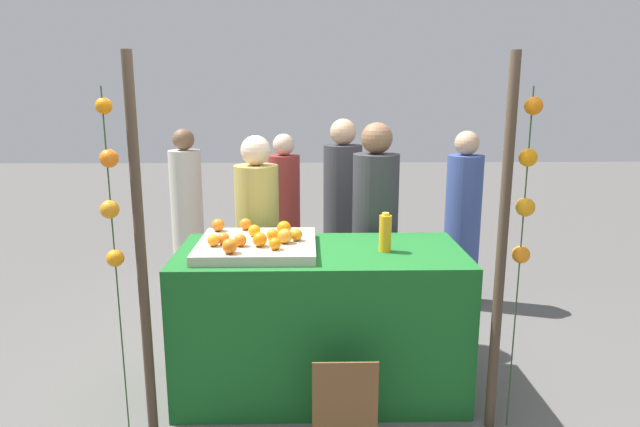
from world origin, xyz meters
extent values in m
plane|color=#565451|center=(0.00, 0.00, 0.00)|extent=(24.00, 24.00, 0.00)
cube|color=#196023|center=(0.00, 0.00, 0.47)|extent=(1.79, 0.84, 0.94)
cube|color=#B2AD99|center=(-0.40, 0.00, 0.97)|extent=(0.73, 0.70, 0.06)
sphere|color=orange|center=(-0.37, -0.13, 1.04)|extent=(0.09, 0.09, 0.09)
sphere|color=orange|center=(-0.68, 0.26, 1.04)|extent=(0.08, 0.08, 0.08)
sphere|color=orange|center=(-0.27, -0.20, 1.04)|extent=(0.07, 0.07, 0.07)
sphere|color=orange|center=(-0.50, 0.29, 1.04)|extent=(0.08, 0.08, 0.08)
sphere|color=orange|center=(-0.48, -0.12, 1.04)|extent=(0.08, 0.08, 0.08)
sphere|color=orange|center=(-0.30, 0.00, 1.04)|extent=(0.08, 0.08, 0.08)
sphere|color=orange|center=(-0.22, -0.06, 1.05)|extent=(0.09, 0.09, 0.09)
sphere|color=orange|center=(-0.42, 0.11, 1.04)|extent=(0.08, 0.08, 0.08)
sphere|color=orange|center=(-0.53, -0.27, 1.04)|extent=(0.09, 0.09, 0.09)
sphere|color=orange|center=(-0.23, 0.15, 1.05)|extent=(0.09, 0.09, 0.09)
sphere|color=orange|center=(-0.59, -0.08, 1.04)|extent=(0.07, 0.07, 0.07)
sphere|color=orange|center=(-0.65, -0.12, 1.04)|extent=(0.07, 0.07, 0.07)
sphere|color=orange|center=(-0.15, 0.00, 1.04)|extent=(0.08, 0.08, 0.08)
cylinder|color=orange|center=(0.40, -0.04, 1.05)|extent=(0.08, 0.08, 0.23)
cylinder|color=yellow|center=(0.40, -0.04, 1.18)|extent=(0.04, 0.04, 0.02)
cube|color=brown|center=(0.12, -0.65, 0.25)|extent=(0.35, 0.01, 0.52)
cube|color=black|center=(0.12, -0.64, 0.25)|extent=(0.33, 0.02, 0.50)
cylinder|color=tan|center=(-0.45, 0.65, 0.69)|extent=(0.32, 0.32, 1.39)
sphere|color=beige|center=(-0.45, 0.65, 1.50)|extent=(0.22, 0.22, 0.22)
cylinder|color=#333338|center=(0.42, 0.67, 0.73)|extent=(0.34, 0.34, 1.47)
sphere|color=brown|center=(0.42, 0.67, 1.58)|extent=(0.23, 0.23, 0.23)
cylinder|color=maroon|center=(-0.31, 1.94, 0.66)|extent=(0.31, 0.31, 1.32)
sphere|color=beige|center=(-0.31, 1.94, 1.42)|extent=(0.21, 0.21, 0.21)
cylinder|color=beige|center=(-1.28, 2.09, 0.68)|extent=(0.31, 0.31, 1.35)
sphere|color=brown|center=(-1.28, 2.09, 1.46)|extent=(0.21, 0.21, 0.21)
cylinder|color=#384C8C|center=(1.31, 1.46, 0.68)|extent=(0.32, 0.32, 1.37)
sphere|color=tan|center=(1.31, 1.46, 1.47)|extent=(0.21, 0.21, 0.21)
cylinder|color=#333338|center=(0.23, 1.47, 0.73)|extent=(0.34, 0.34, 1.46)
sphere|color=tan|center=(0.23, 1.47, 1.57)|extent=(0.23, 0.23, 0.23)
cylinder|color=#473828|center=(-0.98, -0.46, 1.06)|extent=(0.06, 0.06, 2.11)
cylinder|color=#473828|center=(0.98, -0.46, 1.06)|extent=(0.06, 0.06, 2.11)
cylinder|color=#2D4C23|center=(-1.11, -0.46, 0.97)|extent=(0.01, 0.01, 1.94)
sphere|color=orange|center=(-1.11, -0.45, 1.84)|extent=(0.09, 0.09, 0.09)
sphere|color=orange|center=(-1.11, -0.46, 1.57)|extent=(0.10, 0.10, 0.10)
sphere|color=orange|center=(-1.12, -0.47, 1.30)|extent=(0.10, 0.10, 0.10)
sphere|color=orange|center=(-1.11, -0.47, 1.04)|extent=(0.09, 0.09, 0.09)
cylinder|color=#2D4C23|center=(1.08, -0.46, 0.97)|extent=(0.01, 0.01, 1.94)
sphere|color=orange|center=(1.08, -0.47, 1.84)|extent=(0.09, 0.09, 0.09)
sphere|color=orange|center=(1.08, -0.47, 1.57)|extent=(0.10, 0.10, 0.10)
sphere|color=orange|center=(1.09, -0.46, 1.30)|extent=(0.10, 0.10, 0.10)
sphere|color=orange|center=(1.09, -0.45, 1.04)|extent=(0.10, 0.10, 0.10)
camera|label=1|loc=(-0.08, -3.33, 1.90)|focal=31.02mm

